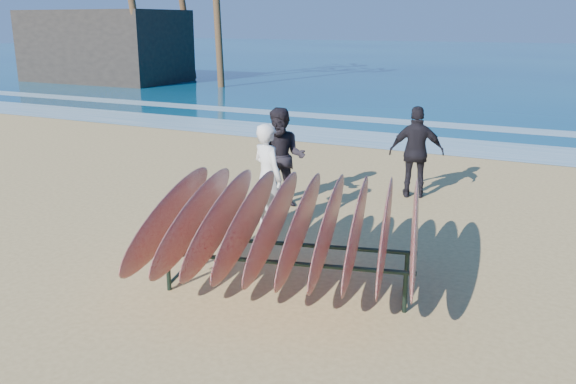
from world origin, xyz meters
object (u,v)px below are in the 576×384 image
person_dark_a (282,158)px  person_dark_b (416,152)px  surfboard_rack (288,223)px  person_white (268,177)px  building (105,46)px

person_dark_a → person_dark_b: person_dark_a is taller
person_dark_a → person_dark_b: bearing=24.2°
surfboard_rack → person_white: person_white is taller
surfboard_rack → building: (-21.92, 20.74, 1.07)m
person_white → person_dark_a: bearing=-45.6°
person_white → surfboard_rack: bearing=151.6°
surfboard_rack → person_white: 2.44m
person_dark_a → person_dark_b: 2.65m
person_dark_b → person_dark_a: bearing=21.1°
person_dark_a → person_white: bearing=-88.3°
person_white → building: size_ratio=0.20×
person_dark_a → building: size_ratio=0.21×
person_dark_a → person_dark_b: size_ratio=1.03×
surfboard_rack → building: 30.20m
person_white → building: 27.83m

